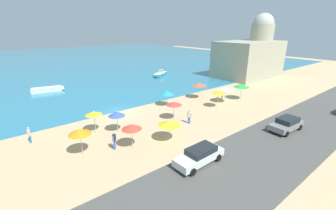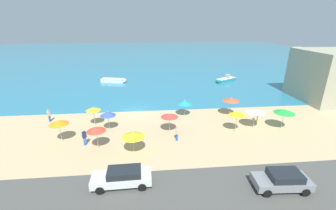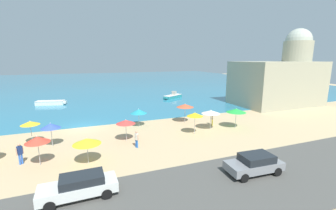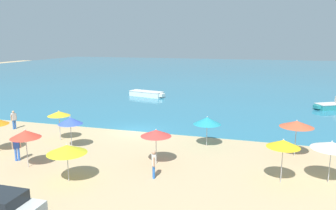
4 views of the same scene
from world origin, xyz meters
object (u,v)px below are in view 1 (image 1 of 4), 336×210
(skiff_offshore, at_px, (160,74))
(beach_umbrella_3, at_px, (226,89))
(parked_car_0, at_px, (200,155))
(beach_umbrella_2, at_px, (169,123))
(bather_2, at_px, (222,93))
(harbor_fortress, at_px, (252,55))
(bather_1, at_px, (29,134))
(beach_umbrella_5, at_px, (94,113))
(bather_3, at_px, (189,116))
(beach_umbrella_0, at_px, (80,132))
(beach_umbrella_7, at_px, (132,127))
(skiff_nearshore, at_px, (47,89))
(beach_umbrella_10, at_px, (242,86))
(bather_0, at_px, (114,140))
(beach_umbrella_1, at_px, (219,92))
(beach_umbrella_8, at_px, (117,114))
(beach_umbrella_4, at_px, (174,103))
(beach_umbrella_9, at_px, (199,84))
(parked_car_1, at_px, (287,124))
(beach_umbrella_6, at_px, (167,93))

(skiff_offshore, bearing_deg, beach_umbrella_3, -100.84)
(parked_car_0, bearing_deg, beach_umbrella_2, 82.29)
(bather_2, height_order, harbor_fortress, harbor_fortress)
(bather_1, relative_size, skiff_offshore, 0.34)
(beach_umbrella_5, relative_size, bather_1, 1.44)
(bather_3, bearing_deg, beach_umbrella_0, 175.40)
(beach_umbrella_7, relative_size, skiff_nearshore, 0.46)
(beach_umbrella_10, distance_m, bather_1, 28.97)
(bather_0, xyz_separation_m, bather_1, (-5.96, 6.45, -0.06))
(beach_umbrella_1, distance_m, beach_umbrella_8, 14.87)
(bather_0, xyz_separation_m, skiff_nearshore, (-0.42, 25.84, -0.59))
(bather_0, relative_size, skiff_nearshore, 0.33)
(beach_umbrella_4, relative_size, beach_umbrella_9, 0.90)
(bather_0, distance_m, parked_car_1, 18.51)
(beach_umbrella_1, distance_m, harbor_fortress, 25.48)
(beach_umbrella_7, distance_m, bather_3, 8.30)
(skiff_nearshore, distance_m, skiff_offshore, 23.99)
(bather_2, relative_size, skiff_nearshore, 0.32)
(beach_umbrella_2, height_order, beach_umbrella_3, beach_umbrella_3)
(beach_umbrella_3, bearing_deg, beach_umbrella_2, -163.88)
(bather_0, xyz_separation_m, parked_car_1, (16.61, -8.17, -0.18))
(bather_2, xyz_separation_m, parked_car_0, (-16.01, -10.31, -0.14))
(parked_car_0, bearing_deg, beach_umbrella_7, 117.04)
(beach_umbrella_5, height_order, parked_car_1, beach_umbrella_5)
(beach_umbrella_6, distance_m, parked_car_0, 15.14)
(beach_umbrella_5, height_order, bather_0, beach_umbrella_5)
(beach_umbrella_9, distance_m, bather_3, 10.35)
(beach_umbrella_8, height_order, parked_car_1, beach_umbrella_8)
(skiff_offshore, bearing_deg, bather_1, -148.87)
(beach_umbrella_0, xyz_separation_m, skiff_nearshore, (2.26, 24.85, -1.85))
(beach_umbrella_0, relative_size, skiff_offshore, 0.51)
(bather_2, bearing_deg, parked_car_1, -108.06)
(skiff_nearshore, relative_size, harbor_fortress, 0.36)
(beach_umbrella_2, height_order, beach_umbrella_10, beach_umbrella_10)
(bather_1, relative_size, parked_car_0, 0.37)
(beach_umbrella_1, height_order, bather_0, beach_umbrella_1)
(beach_umbrella_2, relative_size, harbor_fortress, 0.15)
(bather_0, bearing_deg, skiff_offshore, 45.88)
(beach_umbrella_6, height_order, beach_umbrella_9, beach_umbrella_9)
(bather_0, relative_size, parked_car_1, 0.42)
(beach_umbrella_1, relative_size, beach_umbrella_7, 1.03)
(beach_umbrella_1, xyz_separation_m, bather_0, (-16.73, -1.47, -1.29))
(beach_umbrella_3, height_order, beach_umbrella_8, beach_umbrella_3)
(beach_umbrella_6, relative_size, bather_2, 1.35)
(beach_umbrella_2, distance_m, beach_umbrella_7, 3.81)
(skiff_offshore, bearing_deg, skiff_nearshore, 176.21)
(beach_umbrella_0, distance_m, beach_umbrella_6, 15.34)
(beach_umbrella_6, distance_m, bather_3, 7.04)
(beach_umbrella_7, distance_m, beach_umbrella_10, 21.28)
(beach_umbrella_8, bearing_deg, beach_umbrella_7, -97.20)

